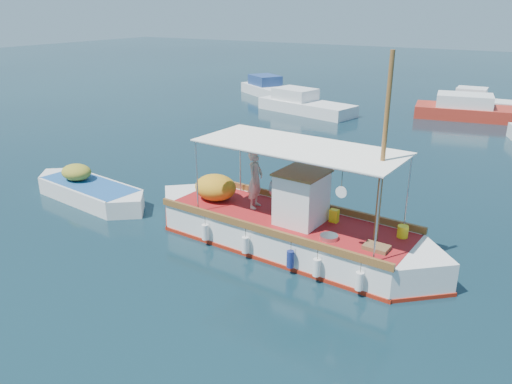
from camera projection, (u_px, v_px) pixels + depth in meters
The scene contains 7 objects.
ground at pixel (286, 246), 15.82m from camera, with size 160.00×160.00×0.00m, color black.
fishing_caique at pixel (284, 229), 15.70m from camera, with size 10.41×3.38×6.36m.
dinghy at pixel (89, 192), 19.49m from camera, with size 6.07×2.23×1.49m.
bg_boat_nw at pixel (304, 105), 35.25m from camera, with size 7.45×3.92×1.80m.
bg_boat_n at pixel (480, 112), 33.14m from camera, with size 9.06×4.28×1.80m.
bg_boat_far_w at pixel (269, 90), 41.70m from camera, with size 6.76×5.39×1.80m.
bg_boat_far_n at pixel (479, 104), 35.78m from camera, with size 5.10×2.21×1.80m.
Camera 1 is at (6.50, -12.67, 7.17)m, focal length 35.00 mm.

